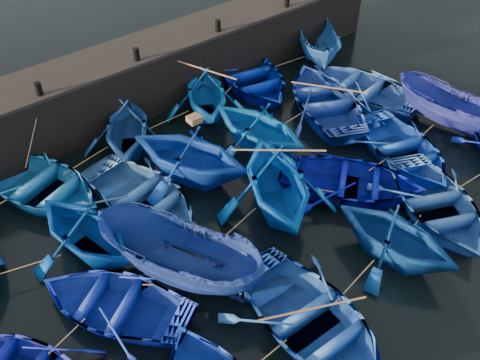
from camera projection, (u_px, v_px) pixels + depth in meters
ground at (303, 247)px, 17.12m from camera, size 120.00×120.00×0.00m
quay_wall at (130, 81)px, 22.41m from camera, size 26.00×2.50×2.50m
quay_top at (126, 53)px, 21.54m from camera, size 26.00×2.50×0.12m
bollard_1 at (39, 89)px, 18.92m from camera, size 0.24×0.24×0.50m
bollard_2 at (136, 54)px, 20.81m from camera, size 0.24×0.24×0.50m
bollard_3 at (218, 26)px, 22.71m from camera, size 0.24×0.24×0.50m
bollard_4 at (287, 1)px, 24.61m from camera, size 0.24×0.24×0.50m
boat_1 at (39, 185)px, 18.57m from camera, size 5.33×6.17×1.07m
boat_2 at (127, 127)px, 20.27m from camera, size 5.11×5.27×2.12m
boat_3 at (206, 93)px, 22.08m from camera, size 5.01×5.22×2.12m
boat_4 at (251, 76)px, 24.06m from camera, size 5.11×6.25×1.14m
boat_5 at (319, 44)px, 25.64m from camera, size 4.15×4.82×1.81m
boat_7 at (85, 229)px, 16.24m from camera, size 4.25×4.69×2.15m
boat_8 at (142, 196)px, 18.18m from camera, size 4.46×5.58×1.04m
boat_9 at (189, 153)px, 18.85m from camera, size 5.52×5.82×2.41m
boat_10 at (259, 126)px, 20.24m from camera, size 4.39×4.84×2.21m
boat_11 at (326, 100)px, 22.58m from camera, size 5.98×6.73×1.15m
boat_12 at (364, 87)px, 23.37m from camera, size 4.63×5.85×1.10m
boat_14 at (115, 303)px, 14.95m from camera, size 5.23×5.64×0.95m
boat_15 at (179, 259)px, 15.45m from camera, size 4.18×5.55×2.02m
boat_16 at (277, 181)px, 17.65m from camera, size 5.85×6.14×2.52m
boat_17 at (352, 182)px, 18.72m from camera, size 5.92×6.20×1.05m
boat_18 at (403, 149)px, 20.14m from camera, size 4.81×5.73×1.02m
boat_19 at (449, 110)px, 21.44m from camera, size 2.68×4.88×1.78m
boat_22 at (311, 321)px, 14.41m from camera, size 3.99×5.44×1.10m
boat_23 at (396, 235)px, 16.11m from camera, size 4.04×4.48×2.07m
boat_24 at (437, 204)px, 17.90m from camera, size 5.34×6.03×1.03m
wooden_crate at (194, 119)px, 18.12m from camera, size 0.44×0.40×0.22m
mooring_ropes at (213, 149)px, 19.54m from camera, size 17.67×12.19×2.10m
loose_oars at (278, 138)px, 18.59m from camera, size 10.46×12.45×1.47m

